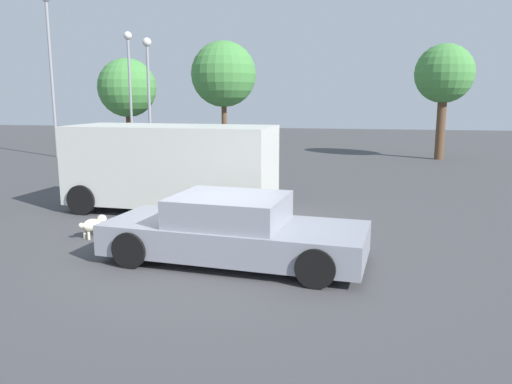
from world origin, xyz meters
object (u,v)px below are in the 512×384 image
Objects in this scene: van_white at (172,165)px; light_post_near at (148,75)px; sedan_foreground at (234,231)px; pedestrian at (130,161)px; dog at (94,224)px; light_post_mid at (50,50)px; light_post_far at (129,71)px.

light_post_near reaches higher than van_white.
pedestrian reaches higher than sedan_foreground.
dog is 0.08× the size of light_post_mid.
van_white is 16.16m from light_post_far.
light_post_near reaches higher than sedan_foreground.
light_post_far is (-1.90, 1.95, 0.34)m from light_post_near.
light_post_far is (-7.51, 13.95, 3.15)m from van_white.
van_white is at bearing -64.95° from light_post_near.
dog is at bearing 169.57° from sedan_foreground.
dog is 15.99m from light_post_near.
dog is 5.70m from pedestrian.
light_post_far reaches higher than dog.
dog is at bearing -55.13° from light_post_mid.
pedestrian is at bearing -71.09° from light_post_near.
light_post_mid is (-9.14, 13.12, 4.86)m from dog.
pedestrian is 10.36m from light_post_near.
light_post_mid is 1.22× the size of light_post_far.
sedan_foreground is 3.42m from dog.
pedestrian is at bearing 133.64° from sedan_foreground.
sedan_foreground is 7.67× the size of dog.
sedan_foreground is at bearing -53.04° from van_white.
sedan_foreground is 0.62× the size of light_post_mid.
dog is at bearing -67.98° from light_post_far.
light_post_far reaches higher than light_post_near.
light_post_near is at bearing 123.30° from sedan_foreground.
dog is at bearing 140.51° from pedestrian.
light_post_near reaches higher than dog.
light_post_mid is (-4.28, -1.65, 1.13)m from light_post_near.
sedan_foreground reaches higher than dog.
van_white is at bearing -46.29° from light_post_mid.
sedan_foreground is at bearing -62.68° from light_post_near.
sedan_foreground is 8.07m from pedestrian.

